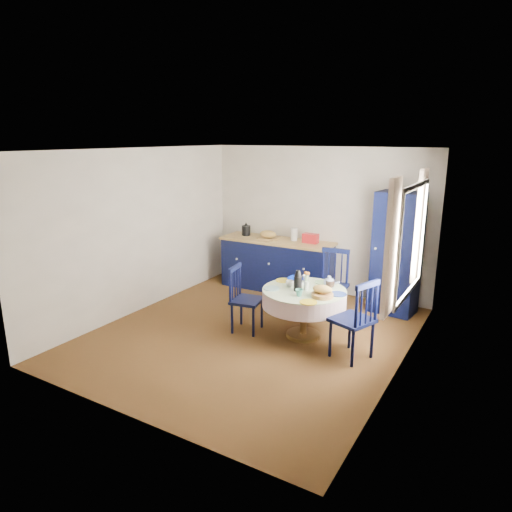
{
  "coord_description": "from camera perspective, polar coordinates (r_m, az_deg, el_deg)",
  "views": [
    {
      "loc": [
        3.03,
        -5.0,
        2.67
      ],
      "look_at": [
        -0.04,
        0.2,
        1.07
      ],
      "focal_mm": 32.0,
      "sensor_mm": 36.0,
      "label": 1
    }
  ],
  "objects": [
    {
      "name": "mug_d",
      "position": [
        6.48,
        6.23,
        -2.78
      ],
      "size": [
        0.09,
        0.09,
        0.09
      ],
      "primitive_type": "imported",
      "color": "silver",
      "rests_on": "dining_table"
    },
    {
      "name": "ceiling",
      "position": [
        5.85,
        -0.7,
        13.15
      ],
      "size": [
        4.5,
        4.5,
        0.0
      ],
      "primitive_type": "plane",
      "rotation": [
        3.14,
        0.0,
        0.0
      ],
      "color": "white",
      "rests_on": "wall_back"
    },
    {
      "name": "floor",
      "position": [
        6.43,
        -0.63,
        -9.73
      ],
      "size": [
        4.5,
        4.5,
        0.0
      ],
      "primitive_type": "plane",
      "color": "black",
      "rests_on": "ground"
    },
    {
      "name": "dining_table",
      "position": [
        6.18,
        6.13,
        -5.22
      ],
      "size": [
        1.13,
        1.13,
        0.96
      ],
      "color": "brown",
      "rests_on": "floor"
    },
    {
      "name": "cobalt_bowl",
      "position": [
        6.46,
        5.05,
        -2.94
      ],
      "size": [
        0.24,
        0.24,
        0.06
      ],
      "primitive_type": "imported",
      "color": "navy",
      "rests_on": "dining_table"
    },
    {
      "name": "chair_left",
      "position": [
        6.39,
        -1.47,
        -5.32
      ],
      "size": [
        0.46,
        0.48,
        0.93
      ],
      "rotation": [
        0.0,
        0.0,
        1.74
      ],
      "color": "black",
      "rests_on": "floor"
    },
    {
      "name": "wall_right",
      "position": [
        5.3,
        18.19,
        -1.47
      ],
      "size": [
        0.02,
        4.5,
        2.5
      ],
      "primitive_type": "cube",
      "color": "silver",
      "rests_on": "floor"
    },
    {
      "name": "pantry_cabinet",
      "position": [
        7.24,
        17.18,
        0.28
      ],
      "size": [
        0.7,
        0.53,
        1.87
      ],
      "rotation": [
        0.0,
        0.0,
        -0.1
      ],
      "color": "black",
      "rests_on": "floor"
    },
    {
      "name": "wall_left",
      "position": [
        7.23,
        -14.37,
        3.03
      ],
      "size": [
        0.02,
        4.5,
        2.5
      ],
      "primitive_type": "cube",
      "color": "silver",
      "rests_on": "floor"
    },
    {
      "name": "window",
      "position": [
        5.53,
        18.64,
        2.08
      ],
      "size": [
        0.1,
        1.74,
        1.45
      ],
      "color": "white",
      "rests_on": "wall_right"
    },
    {
      "name": "mug_a",
      "position": [
        6.22,
        4.24,
        -3.47
      ],
      "size": [
        0.11,
        0.11,
        0.09
      ],
      "primitive_type": "imported",
      "color": "silver",
      "rests_on": "dining_table"
    },
    {
      "name": "wall_back",
      "position": [
        7.99,
        7.74,
        4.43
      ],
      "size": [
        4.0,
        0.02,
        2.5
      ],
      "primitive_type": "cube",
      "color": "silver",
      "rests_on": "floor"
    },
    {
      "name": "mug_b",
      "position": [
        5.87,
        5.42,
        -4.59
      ],
      "size": [
        0.1,
        0.1,
        0.09
      ],
      "primitive_type": "imported",
      "color": "#347568",
      "rests_on": "dining_table"
    },
    {
      "name": "chair_right",
      "position": [
        5.7,
        12.3,
        -7.72
      ],
      "size": [
        0.57,
        0.58,
        1.02
      ],
      "rotation": [
        0.0,
        0.0,
        -1.93
      ],
      "color": "black",
      "rests_on": "floor"
    },
    {
      "name": "mug_c",
      "position": [
        6.25,
        9.22,
        -3.46
      ],
      "size": [
        0.13,
        0.13,
        0.1
      ],
      "primitive_type": "imported",
      "color": "black",
      "rests_on": "dining_table"
    },
    {
      "name": "chair_far",
      "position": [
        6.9,
        9.44,
        -3.49
      ],
      "size": [
        0.5,
        0.48,
        1.04
      ],
      "rotation": [
        0.0,
        0.0,
        0.09
      ],
      "color": "black",
      "rests_on": "floor"
    },
    {
      "name": "kitchen_counter",
      "position": [
        8.11,
        2.59,
        -0.97
      ],
      "size": [
        2.04,
        0.68,
        1.14
      ],
      "rotation": [
        0.0,
        0.0,
        0.03
      ],
      "color": "black",
      "rests_on": "floor"
    }
  ]
}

